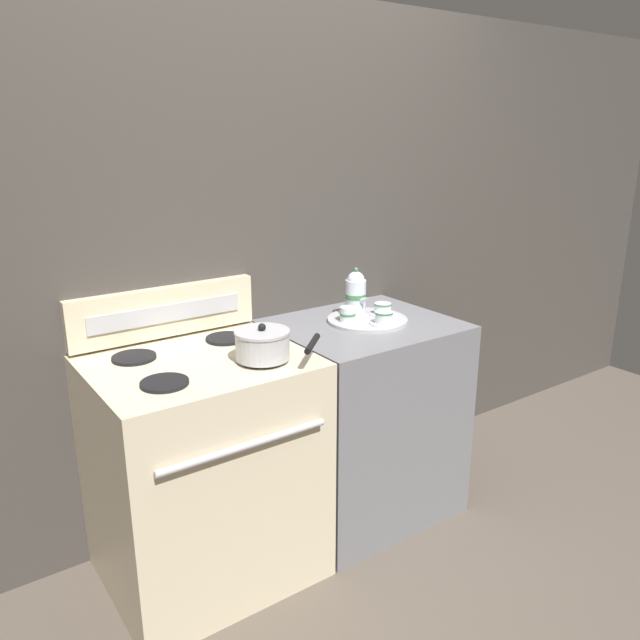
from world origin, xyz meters
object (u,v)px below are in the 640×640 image
object	(u,v)px
teacup_right	(383,309)
creamer_jug	(348,314)
stove	(205,469)
teacup_left	(384,318)
saucepan	(263,344)
teapot	(356,293)
serving_tray	(367,320)

from	to	relation	value
teacup_right	creamer_jug	world-z (taller)	creamer_jug
stove	creamer_jug	xyz separation A→B (m)	(0.70, 0.03, 0.48)
stove	teacup_left	world-z (taller)	teacup_left
saucepan	stove	bearing A→B (deg)	141.85
teacup_left	teacup_right	bearing A→B (deg)	50.93
teacup_left	creamer_jug	bearing A→B (deg)	129.24
saucepan	teacup_left	xyz separation A→B (m)	(0.61, 0.06, -0.02)
teapot	stove	bearing A→B (deg)	-174.07
teapot	teacup_left	xyz separation A→B (m)	(0.02, -0.17, -0.07)
stove	serving_tray	distance (m)	0.91
teapot	teacup_left	distance (m)	0.18
teapot	teacup_right	xyz separation A→B (m)	(0.10, -0.06, -0.07)
teacup_right	teacup_left	bearing A→B (deg)	-129.07
stove	teacup_left	size ratio (longest dim) A/B	7.75
stove	teapot	world-z (taller)	teapot
stove	creamer_jug	size ratio (longest dim) A/B	12.99
teacup_left	creamer_jug	size ratio (longest dim) A/B	1.68
saucepan	teapot	world-z (taller)	teapot
serving_tray	teapot	distance (m)	0.12
stove	saucepan	xyz separation A→B (m)	(0.19, -0.15, 0.50)
creamer_jug	serving_tray	bearing A→B (deg)	-11.50
teacup_right	serving_tray	bearing A→B (deg)	-178.09
saucepan	serving_tray	xyz separation A→B (m)	(0.61, 0.16, -0.06)
stove	teacup_right	distance (m)	1.00
saucepan	teacup_right	world-z (taller)	saucepan
teacup_right	stove	bearing A→B (deg)	-178.96
teacup_left	teacup_right	xyz separation A→B (m)	(0.08, 0.10, 0.00)
serving_tray	teacup_right	bearing A→B (deg)	1.91
saucepan	creamer_jug	bearing A→B (deg)	19.11
teacup_left	stove	bearing A→B (deg)	173.78
saucepan	teacup_left	bearing A→B (deg)	5.56
saucepan	teacup_right	bearing A→B (deg)	13.15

